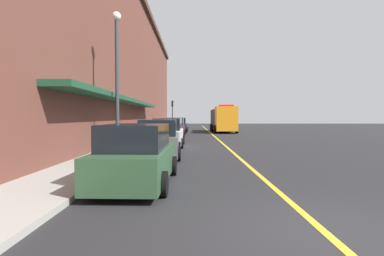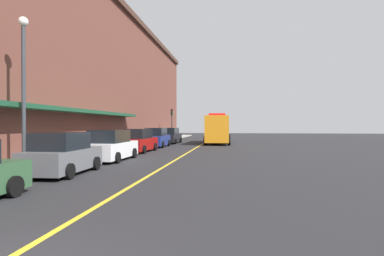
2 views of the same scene
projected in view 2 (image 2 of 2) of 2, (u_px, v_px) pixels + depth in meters
ground_plane at (195, 149)px, 28.98m from camera, size 112.00×112.00×0.00m
sidewalk_left at (129, 147)px, 29.81m from camera, size 2.40×70.00×0.15m
lane_center_stripe at (195, 149)px, 28.98m from camera, size 0.16×70.00×0.01m
brick_building_left at (56, 72)px, 29.65m from camera, size 12.28×64.00×14.27m
parked_car_1 at (63, 155)px, 13.91m from camera, size 2.22×4.31×1.83m
parked_car_2 at (111, 146)px, 19.34m from camera, size 2.13×4.83×1.86m
parked_car_3 at (139, 141)px, 25.35m from camera, size 2.07×4.91×1.86m
parked_car_4 at (157, 138)px, 31.18m from camera, size 2.09×4.42×1.88m
parked_car_5 at (170, 136)px, 37.21m from camera, size 2.10×4.93×1.84m
utility_truck at (218, 130)px, 36.80m from camera, size 2.93×8.86×3.40m
parking_meter_0 at (120, 139)px, 25.02m from camera, size 0.14×0.18×1.33m
parking_meter_1 at (159, 134)px, 37.77m from camera, size 0.14×0.18×1.33m
parking_meter_2 at (125, 138)px, 26.10m from camera, size 0.14×0.18×1.33m
parking_meter_3 at (141, 136)px, 30.77m from camera, size 0.14×0.18×1.33m
street_lamp_left at (24, 76)px, 14.49m from camera, size 0.44×0.44×6.94m
traffic_light_near at (172, 118)px, 45.40m from camera, size 0.38×0.36×4.30m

